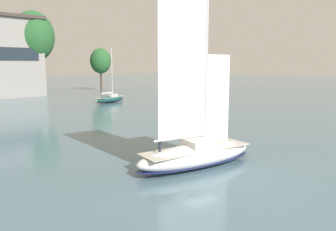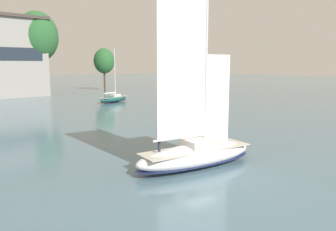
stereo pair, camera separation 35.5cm
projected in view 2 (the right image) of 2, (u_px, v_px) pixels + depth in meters
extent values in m
plane|color=slate|center=(196.00, 166.00, 23.98)|extent=(400.00, 400.00, 0.00)
cylinder|color=brown|center=(39.00, 73.00, 78.91)|extent=(0.86, 0.86, 10.71)
ellipsoid|color=#285B2D|center=(37.00, 36.00, 77.58)|extent=(9.64, 9.64, 11.78)
cylinder|color=#4C3828|center=(105.00, 79.00, 92.99)|extent=(0.51, 0.51, 6.43)
ellipsoid|color=#285B2D|center=(104.00, 61.00, 92.19)|extent=(5.78, 5.78, 7.07)
ellipsoid|color=silver|center=(196.00, 155.00, 23.85)|extent=(10.16, 4.53, 1.67)
ellipsoid|color=#19234C|center=(196.00, 161.00, 23.93)|extent=(10.26, 4.58, 0.20)
cube|color=#BCB7A8|center=(196.00, 149.00, 23.78)|extent=(8.92, 3.88, 0.06)
cube|color=beige|center=(202.00, 143.00, 23.98)|extent=(3.06, 2.40, 0.69)
cylinder|color=silver|center=(206.00, 63.00, 23.24)|extent=(0.20, 0.20, 12.27)
cylinder|color=silver|center=(180.00, 138.00, 22.87)|extent=(4.37, 0.99, 0.17)
cube|color=white|center=(183.00, 65.00, 22.18)|extent=(4.00, 0.79, 10.06)
cube|color=white|center=(218.00, 101.00, 24.29)|extent=(2.13, 0.43, 6.75)
cylinder|color=#232838|center=(159.00, 147.00, 22.42)|extent=(0.23, 0.23, 0.85)
cylinder|color=silver|center=(159.00, 137.00, 22.31)|extent=(0.40, 0.40, 0.65)
sphere|color=tan|center=(159.00, 130.00, 22.24)|extent=(0.24, 0.24, 0.24)
ellipsoid|color=#194C47|center=(114.00, 99.00, 64.67)|extent=(7.87, 4.31, 1.29)
ellipsoid|color=#19234C|center=(114.00, 101.00, 64.72)|extent=(7.95, 4.36, 0.15)
cube|color=#BCB7A8|center=(114.00, 97.00, 64.61)|extent=(6.90, 3.71, 0.06)
cube|color=beige|center=(115.00, 95.00, 64.89)|extent=(2.47, 2.06, 0.53)
cylinder|color=silver|center=(115.00, 73.00, 64.40)|extent=(0.15, 0.15, 9.48)
cylinder|color=silver|center=(110.00, 93.00, 63.54)|extent=(3.29, 1.15, 0.13)
cylinder|color=white|center=(110.00, 93.00, 63.53)|extent=(2.99, 1.12, 0.21)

